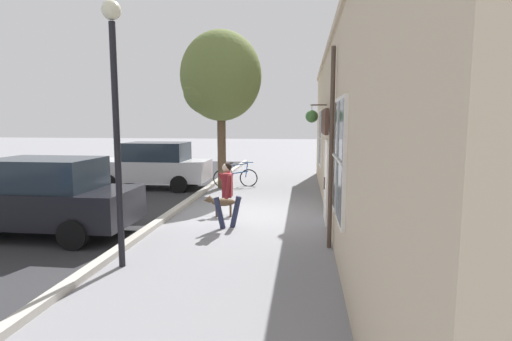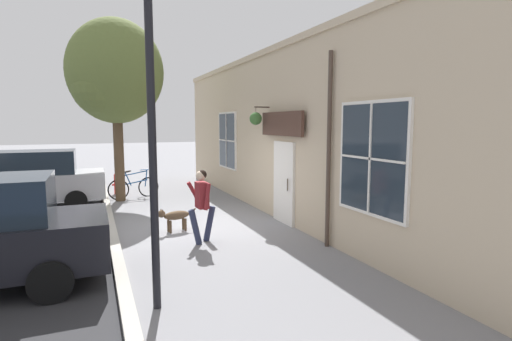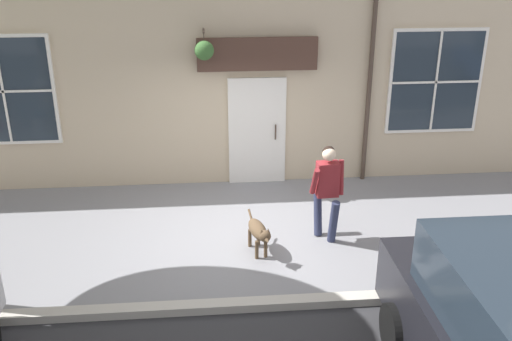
{
  "view_description": "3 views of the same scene",
  "coord_description": "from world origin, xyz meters",
  "views": [
    {
      "loc": [
        -1.59,
        10.6,
        2.58
      ],
      "look_at": [
        -0.34,
        0.32,
        1.28
      ],
      "focal_mm": 28.0,
      "sensor_mm": 36.0,
      "label": 1
    },
    {
      "loc": [
        2.35,
        9.54,
        2.56
      ],
      "look_at": [
        -0.84,
        1.8,
        1.57
      ],
      "focal_mm": 28.0,
      "sensor_mm": 36.0,
      "label": 2
    },
    {
      "loc": [
        8.21,
        -0.47,
        4.54
      ],
      "look_at": [
        0.15,
        0.24,
        1.19
      ],
      "focal_mm": 40.0,
      "sensor_mm": 36.0,
      "label": 3
    }
  ],
  "objects": [
    {
      "name": "ground_plane",
      "position": [
        0.0,
        0.0,
        0.0
      ],
      "size": [
        90.0,
        90.0,
        0.0
      ],
      "primitive_type": "plane",
      "color": "gray"
    },
    {
      "name": "dog_on_leash",
      "position": [
        0.61,
        0.24,
        0.38
      ],
      "size": [
        1.03,
        0.36,
        0.59
      ],
      "color": "brown",
      "rests_on": "ground_plane"
    },
    {
      "name": "storefront_facade",
      "position": [
        -2.34,
        0.01,
        2.31
      ],
      "size": [
        0.95,
        18.0,
        4.6
      ],
      "color": "#C6B293",
      "rests_on": "ground_plane"
    },
    {
      "name": "pedestrian_walking",
      "position": [
        0.23,
        1.35,
        0.94
      ],
      "size": [
        0.65,
        0.55,
        1.59
      ],
      "color": "#282D47",
      "rests_on": "ground_plane"
    }
  ]
}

